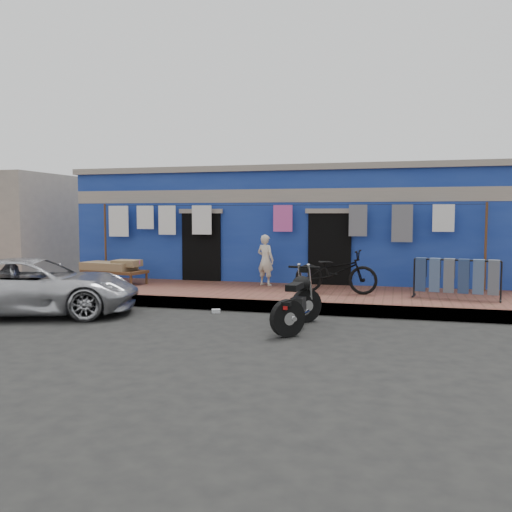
{
  "coord_description": "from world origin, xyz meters",
  "views": [
    {
      "loc": [
        3.02,
        -9.42,
        2.05
      ],
      "look_at": [
        0.0,
        2.0,
        1.15
      ],
      "focal_mm": 38.0,
      "sensor_mm": 36.0,
      "label": 1
    }
  ],
  "objects_px": {
    "motorcycle": "(298,299)",
    "charpoy": "(114,272)",
    "seated_person": "(265,260)",
    "bicycle": "(336,267)",
    "car": "(34,286)",
    "jeans_rack": "(456,278)"
  },
  "relations": [
    {
      "from": "motorcycle",
      "to": "charpoy",
      "type": "xyz_separation_m",
      "value": [
        -5.47,
        3.21,
        0.0
      ]
    },
    {
      "from": "motorcycle",
      "to": "seated_person",
      "type": "bearing_deg",
      "value": 115.75
    },
    {
      "from": "bicycle",
      "to": "seated_person",
      "type": "bearing_deg",
      "value": 69.81
    },
    {
      "from": "car",
      "to": "charpoy",
      "type": "relative_size",
      "value": 2.24
    },
    {
      "from": "seated_person",
      "to": "jeans_rack",
      "type": "height_order",
      "value": "seated_person"
    },
    {
      "from": "bicycle",
      "to": "motorcycle",
      "type": "relative_size",
      "value": 1.1
    },
    {
      "from": "motorcycle",
      "to": "car",
      "type": "bearing_deg",
      "value": -176.12
    },
    {
      "from": "car",
      "to": "bicycle",
      "type": "xyz_separation_m",
      "value": [
        5.83,
        2.93,
        0.26
      ]
    },
    {
      "from": "jeans_rack",
      "to": "car",
      "type": "bearing_deg",
      "value": -161.78
    },
    {
      "from": "car",
      "to": "bicycle",
      "type": "relative_size",
      "value": 2.26
    },
    {
      "from": "car",
      "to": "motorcycle",
      "type": "relative_size",
      "value": 2.48
    },
    {
      "from": "bicycle",
      "to": "charpoy",
      "type": "relative_size",
      "value": 0.99
    },
    {
      "from": "car",
      "to": "bicycle",
      "type": "bearing_deg",
      "value": -83.62
    },
    {
      "from": "bicycle",
      "to": "jeans_rack",
      "type": "distance_m",
      "value": 2.61
    },
    {
      "from": "seated_person",
      "to": "charpoy",
      "type": "distance_m",
      "value": 3.99
    },
    {
      "from": "bicycle",
      "to": "car",
      "type": "bearing_deg",
      "value": 122.43
    },
    {
      "from": "car",
      "to": "bicycle",
      "type": "distance_m",
      "value": 6.53
    },
    {
      "from": "car",
      "to": "jeans_rack",
      "type": "bearing_deg",
      "value": -92.09
    },
    {
      "from": "motorcycle",
      "to": "charpoy",
      "type": "distance_m",
      "value": 6.34
    },
    {
      "from": "bicycle",
      "to": "motorcycle",
      "type": "height_order",
      "value": "bicycle"
    },
    {
      "from": "bicycle",
      "to": "charpoy",
      "type": "height_order",
      "value": "bicycle"
    },
    {
      "from": "bicycle",
      "to": "jeans_rack",
      "type": "xyz_separation_m",
      "value": [
        2.6,
        -0.15,
        -0.17
      ]
    }
  ]
}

